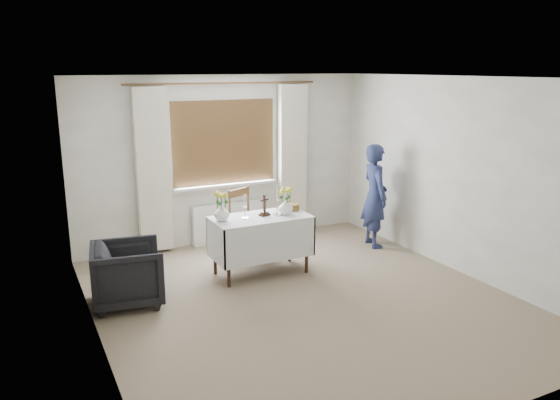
{
  "coord_description": "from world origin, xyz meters",
  "views": [
    {
      "loc": [
        -2.86,
        -5.06,
        2.61
      ],
      "look_at": [
        0.08,
        0.8,
        1.0
      ],
      "focal_mm": 35.0,
      "sensor_mm": 36.0,
      "label": 1
    }
  ],
  "objects_px": {
    "person": "(375,196)",
    "flower_vase_left": "(222,213)",
    "altar_table": "(261,245)",
    "armchair": "(128,274)",
    "flower_vase_right": "(286,207)",
    "wooden_chair": "(249,223)",
    "wooden_cross": "(264,205)"
  },
  "relations": [
    {
      "from": "armchair",
      "to": "wooden_cross",
      "type": "height_order",
      "value": "wooden_cross"
    },
    {
      "from": "wooden_cross",
      "to": "flower_vase_left",
      "type": "relative_size",
      "value": 1.39
    },
    {
      "from": "armchair",
      "to": "wooden_chair",
      "type": "bearing_deg",
      "value": -56.29
    },
    {
      "from": "flower_vase_left",
      "to": "wooden_chair",
      "type": "bearing_deg",
      "value": 45.56
    },
    {
      "from": "wooden_cross",
      "to": "flower_vase_left",
      "type": "distance_m",
      "value": 0.57
    },
    {
      "from": "wooden_cross",
      "to": "person",
      "type": "bearing_deg",
      "value": -9.13
    },
    {
      "from": "altar_table",
      "to": "flower_vase_left",
      "type": "distance_m",
      "value": 0.7
    },
    {
      "from": "altar_table",
      "to": "wooden_cross",
      "type": "relative_size",
      "value": 4.48
    },
    {
      "from": "altar_table",
      "to": "flower_vase_right",
      "type": "bearing_deg",
      "value": -7.51
    },
    {
      "from": "flower_vase_left",
      "to": "flower_vase_right",
      "type": "height_order",
      "value": "flower_vase_left"
    },
    {
      "from": "person",
      "to": "flower_vase_left",
      "type": "xyz_separation_m",
      "value": [
        -2.48,
        -0.24,
        0.1
      ]
    },
    {
      "from": "armchair",
      "to": "person",
      "type": "bearing_deg",
      "value": -74.47
    },
    {
      "from": "altar_table",
      "to": "flower_vase_right",
      "type": "height_order",
      "value": "flower_vase_right"
    },
    {
      "from": "person",
      "to": "wooden_cross",
      "type": "xyz_separation_m",
      "value": [
        -1.91,
        -0.26,
        0.14
      ]
    },
    {
      "from": "person",
      "to": "flower_vase_right",
      "type": "bearing_deg",
      "value": 112.69
    },
    {
      "from": "wooden_cross",
      "to": "flower_vase_right",
      "type": "height_order",
      "value": "wooden_cross"
    },
    {
      "from": "flower_vase_right",
      "to": "flower_vase_left",
      "type": "bearing_deg",
      "value": 173.81
    },
    {
      "from": "armchair",
      "to": "flower_vase_left",
      "type": "bearing_deg",
      "value": -71.38
    },
    {
      "from": "armchair",
      "to": "flower_vase_right",
      "type": "distance_m",
      "value": 2.12
    },
    {
      "from": "person",
      "to": "wooden_chair",
      "type": "bearing_deg",
      "value": 88.47
    },
    {
      "from": "person",
      "to": "flower_vase_left",
      "type": "bearing_deg",
      "value": 106.86
    },
    {
      "from": "armchair",
      "to": "flower_vase_left",
      "type": "height_order",
      "value": "flower_vase_left"
    },
    {
      "from": "person",
      "to": "flower_vase_right",
      "type": "height_order",
      "value": "person"
    },
    {
      "from": "altar_table",
      "to": "flower_vase_left",
      "type": "height_order",
      "value": "flower_vase_left"
    },
    {
      "from": "armchair",
      "to": "flower_vase_right",
      "type": "height_order",
      "value": "flower_vase_right"
    },
    {
      "from": "person",
      "to": "flower_vase_left",
      "type": "relative_size",
      "value": 7.69
    },
    {
      "from": "altar_table",
      "to": "flower_vase_left",
      "type": "bearing_deg",
      "value": 174.68
    },
    {
      "from": "flower_vase_left",
      "to": "flower_vase_right",
      "type": "relative_size",
      "value": 1.03
    },
    {
      "from": "wooden_chair",
      "to": "armchair",
      "type": "bearing_deg",
      "value": -178.83
    },
    {
      "from": "wooden_cross",
      "to": "flower_vase_right",
      "type": "relative_size",
      "value": 1.43
    },
    {
      "from": "flower_vase_right",
      "to": "wooden_chair",
      "type": "bearing_deg",
      "value": 104.34
    },
    {
      "from": "wooden_chair",
      "to": "armchair",
      "type": "xyz_separation_m",
      "value": [
        -1.86,
        -0.87,
        -0.12
      ]
    }
  ]
}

